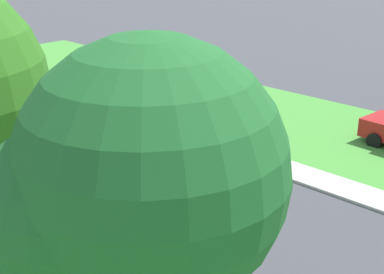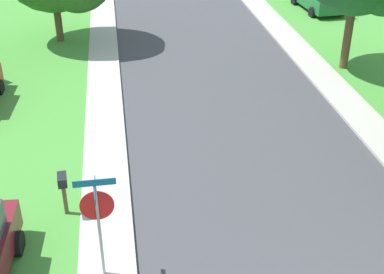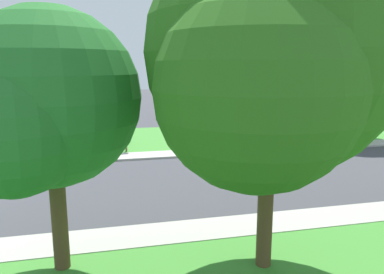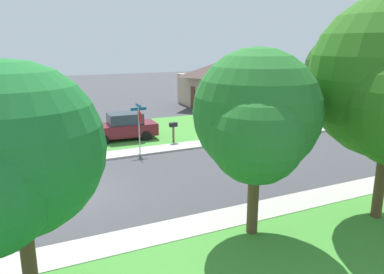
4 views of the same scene
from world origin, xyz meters
TOP-DOWN VIEW (x-y plane):
  - sidewalk_east at (4.70, 12.00)m, footprint 1.40×56.00m
  - sidewalk_west at (-4.70, 12.00)m, footprint 1.40×56.00m
  - lawn_west at (-9.40, 12.00)m, footprint 8.00×56.00m
  - stop_sign_far_corner at (-4.77, 4.62)m, footprint 0.92×0.92m
  - car_red_behind_trees at (-9.83, 14.23)m, footprint 2.26×4.41m
  - car_maroon_driveway_right at (-7.84, 4.47)m, footprint 2.21×4.39m
  - tree_across_left at (7.19, 9.40)m, footprint 5.85×5.44m
  - tree_corner_large at (-6.54, 21.31)m, footprint 5.47×5.08m
  - tree_sidewalk_mid at (6.14, 4.82)m, footprint 4.19×3.90m
  - house_left_setback at (-16.46, 17.25)m, footprint 9.37×8.23m
  - mailbox at (-5.77, 7.09)m, footprint 0.28×0.50m

SIDE VIEW (x-z plane):
  - lawn_west at x=-9.40m, z-range 0.00..0.08m
  - sidewalk_east at x=4.70m, z-range 0.00..0.10m
  - sidewalk_west at x=-4.70m, z-range 0.00..0.10m
  - car_red_behind_trees at x=-9.83m, z-range -0.01..1.75m
  - car_maroon_driveway_right at x=-7.84m, z-range -0.01..1.75m
  - mailbox at x=-5.77m, z-range 0.35..1.66m
  - stop_sign_far_corner at x=-4.77m, z-range 0.50..3.27m
  - house_left_setback at x=-16.46m, z-range 0.08..4.68m
  - tree_sidewalk_mid at x=6.14m, z-range 0.91..6.91m
  - tree_corner_large at x=-6.54m, z-range 0.63..7.30m
  - tree_across_left at x=7.19m, z-range 0.96..8.67m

